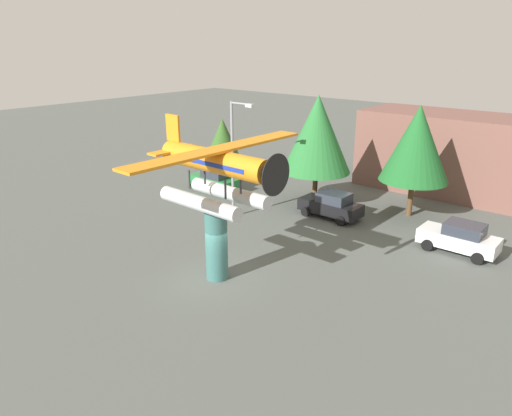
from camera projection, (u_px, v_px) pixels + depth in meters
The scene contains 11 objects.
ground_plane at pixel (217, 277), 23.85m from camera, with size 140.00×140.00×0.00m, color #515651.
display_pedestal at pixel (216, 242), 23.20m from camera, with size 1.10×1.10×3.85m, color #386B66.
floatplane_monument at pixel (216, 172), 21.92m from camera, with size 6.93×10.41×4.00m.
car_near_green at pixel (215, 180), 37.28m from camera, with size 4.20×2.02×1.76m.
car_mid_black at pixel (331, 205), 31.59m from camera, with size 4.20×2.02×1.76m.
car_far_white at pixel (460, 238), 26.39m from camera, with size 4.20×2.02×1.76m.
streetlight_primary at pixel (235, 152), 30.47m from camera, with size 1.84×0.28×7.65m.
storefront_building at pixel (449, 153), 36.57m from camera, with size 13.15×5.92×6.02m, color brown.
tree_west at pixel (223, 137), 41.05m from camera, with size 2.75×2.75×4.89m.
tree_east at pixel (317, 134), 33.07m from camera, with size 4.85×4.85×7.75m.
tree_center_back at pixel (417, 144), 30.60m from camera, with size 4.46×4.46×7.42m.
Camera 1 is at (15.24, -15.01, 11.28)m, focal length 33.35 mm.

